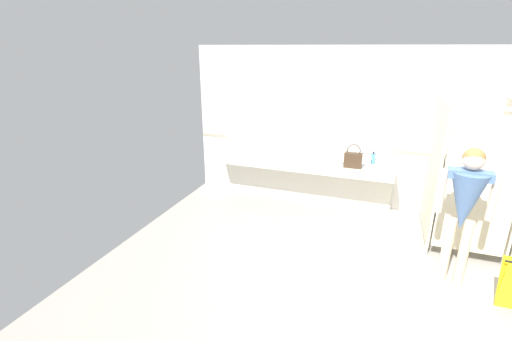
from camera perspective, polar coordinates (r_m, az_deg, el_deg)
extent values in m
cube|color=#9E998E|center=(4.65, 21.15, -18.92)|extent=(7.49, 5.61, 0.10)
cube|color=silver|center=(6.44, 22.71, 5.58)|extent=(7.49, 0.12, 2.74)
cube|color=#9E937F|center=(6.45, 22.36, 2.70)|extent=(7.49, 0.01, 0.06)
cube|color=silver|center=(6.37, 6.92, 1.18)|extent=(3.17, 0.59, 0.14)
cube|color=silver|center=(6.74, 7.29, -1.58)|extent=(3.17, 0.08, 0.70)
cube|color=#ADADA8|center=(6.69, -3.08, 2.36)|extent=(0.42, 0.32, 0.11)
cylinder|color=silver|center=(6.87, -2.33, 3.73)|extent=(0.04, 0.04, 0.11)
cylinder|color=silver|center=(6.81, -2.51, 3.98)|extent=(0.03, 0.11, 0.03)
sphere|color=silver|center=(6.86, -1.75, 3.49)|extent=(0.04, 0.04, 0.04)
cube|color=#ADADA8|center=(6.43, 3.43, 1.65)|extent=(0.42, 0.32, 0.11)
cylinder|color=silver|center=(6.62, 4.04, 3.09)|extent=(0.04, 0.04, 0.11)
cylinder|color=silver|center=(6.56, 3.92, 3.34)|extent=(0.03, 0.11, 0.03)
sphere|color=silver|center=(6.62, 4.65, 2.84)|extent=(0.04, 0.04, 0.04)
cube|color=#ADADA8|center=(6.26, 10.39, 0.87)|extent=(0.42, 0.32, 0.11)
cylinder|color=silver|center=(6.45, 10.82, 2.37)|extent=(0.04, 0.04, 0.11)
cylinder|color=silver|center=(6.39, 10.76, 2.62)|extent=(0.03, 0.11, 0.03)
sphere|color=silver|center=(6.46, 11.43, 2.11)|extent=(0.04, 0.04, 0.04)
cube|color=#ADADA8|center=(6.19, 17.62, 0.05)|extent=(0.42, 0.32, 0.11)
cylinder|color=silver|center=(6.38, 17.84, 1.59)|extent=(0.04, 0.04, 0.11)
cylinder|color=silver|center=(6.32, 17.85, 1.84)|extent=(0.03, 0.11, 0.03)
sphere|color=silver|center=(6.40, 18.45, 1.33)|extent=(0.04, 0.04, 0.04)
cube|color=silver|center=(6.46, 7.86, 9.01)|extent=(3.07, 0.02, 1.23)
cube|color=beige|center=(5.78, 26.38, 0.55)|extent=(0.03, 1.42, 1.90)
cylinder|color=silver|center=(5.57, 25.40, -11.37)|extent=(0.05, 0.05, 0.12)
cube|color=beige|center=(5.96, 35.09, -0.46)|extent=(0.03, 1.42, 1.90)
cylinder|color=silver|center=(5.76, 34.65, -12.05)|extent=(0.05, 0.05, 0.12)
cube|color=beige|center=(5.22, 31.97, -2.25)|extent=(0.84, 0.03, 1.80)
cylinder|color=beige|center=(4.97, 30.10, -11.32)|extent=(0.11, 0.11, 0.83)
cylinder|color=beige|center=(4.95, 28.01, -11.09)|extent=(0.11, 0.11, 0.83)
cone|color=#4C6B99|center=(4.69, 30.32, -4.31)|extent=(0.43, 0.43, 0.71)
cube|color=#4C6B99|center=(4.59, 30.99, -0.59)|extent=(0.46, 0.19, 0.10)
cylinder|color=beige|center=(4.70, 33.56, -3.69)|extent=(0.08, 0.08, 0.53)
cylinder|color=beige|center=(4.63, 27.41, -2.89)|extent=(0.08, 0.08, 0.53)
sphere|color=beige|center=(4.54, 31.36, 1.46)|extent=(0.22, 0.22, 0.22)
sphere|color=olive|center=(4.55, 31.38, 1.67)|extent=(0.23, 0.23, 0.23)
cube|color=#3F2D1E|center=(6.04, 15.16, 1.56)|extent=(0.29, 0.10, 0.25)
torus|color=#3F2D1E|center=(6.00, 15.30, 3.05)|extent=(0.22, 0.02, 0.22)
cylinder|color=teal|center=(6.35, 18.11, 1.78)|extent=(0.07, 0.07, 0.18)
cylinder|color=black|center=(6.32, 18.21, 2.70)|extent=(0.03, 0.03, 0.04)
cylinder|color=white|center=(6.16, 13.28, 1.28)|extent=(0.07, 0.07, 0.09)
cylinder|color=#B7BABF|center=(5.24, 10.42, -12.41)|extent=(0.14, 0.14, 0.01)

